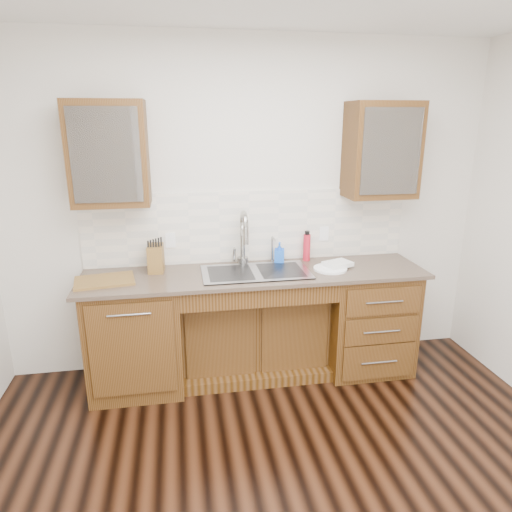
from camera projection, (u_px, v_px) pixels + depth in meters
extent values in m
cube|color=silver|center=(248.00, 208.00, 3.81)|extent=(4.00, 0.10, 2.70)
cube|color=#593014|center=(136.00, 335.00, 3.58)|extent=(0.70, 0.62, 0.88)
cube|color=#593014|center=(253.00, 331.00, 3.85)|extent=(1.20, 0.44, 0.70)
cube|color=#593014|center=(365.00, 317.00, 3.89)|extent=(0.70, 0.62, 0.88)
cube|color=#84705B|center=(255.00, 274.00, 3.59)|extent=(2.70, 0.65, 0.03)
cube|color=beige|center=(249.00, 227.00, 3.80)|extent=(2.70, 0.02, 0.59)
cube|color=#9E9EA5|center=(256.00, 283.00, 3.60)|extent=(0.84, 0.46, 0.19)
cylinder|color=#999993|center=(243.00, 241.00, 3.72)|extent=(0.04, 0.04, 0.40)
cylinder|color=#999993|center=(272.00, 249.00, 3.80)|extent=(0.02, 0.02, 0.24)
cube|color=#593014|center=(109.00, 154.00, 3.30)|extent=(0.55, 0.34, 0.75)
cube|color=#593014|center=(381.00, 150.00, 3.64)|extent=(0.55, 0.34, 0.75)
cube|color=white|center=(170.00, 240.00, 3.71)|extent=(0.08, 0.01, 0.12)
cube|color=white|center=(324.00, 234.00, 3.92)|extent=(0.08, 0.01, 0.12)
imported|color=blue|center=(279.00, 253.00, 3.79)|extent=(0.10, 0.10, 0.18)
cylinder|color=red|center=(307.00, 248.00, 3.85)|extent=(0.08, 0.08, 0.23)
cylinder|color=white|center=(330.00, 269.00, 3.65)|extent=(0.34, 0.34, 0.01)
cube|color=beige|center=(338.00, 264.00, 3.69)|extent=(0.25, 0.22, 0.03)
cube|color=brown|center=(156.00, 258.00, 3.59)|extent=(0.13, 0.20, 0.21)
cube|color=olive|center=(104.00, 281.00, 3.37)|extent=(0.47, 0.36, 0.02)
imported|color=white|center=(91.00, 162.00, 3.29)|extent=(0.14, 0.14, 0.09)
imported|color=silver|center=(119.00, 162.00, 3.33)|extent=(0.10, 0.10, 0.08)
imported|color=silver|center=(363.00, 158.00, 3.63)|extent=(0.15, 0.15, 0.09)
imported|color=silver|center=(397.00, 157.00, 3.68)|extent=(0.12, 0.12, 0.09)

